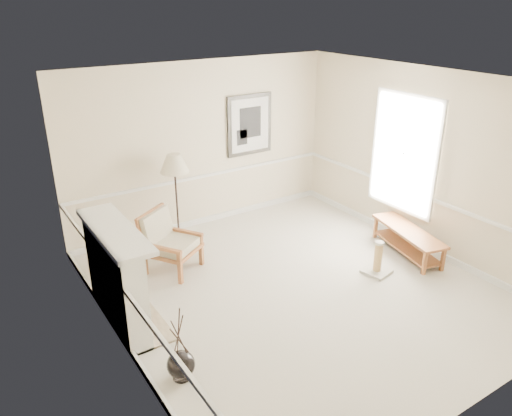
{
  "coord_description": "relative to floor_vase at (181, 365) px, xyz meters",
  "views": [
    {
      "loc": [
        -3.82,
        -4.8,
        3.85
      ],
      "look_at": [
        -0.23,
        0.7,
        1.05
      ],
      "focal_mm": 35.0,
      "sensor_mm": 36.0,
      "label": 1
    }
  ],
  "objects": [
    {
      "name": "scratching_post",
      "position": [
        3.43,
        0.44,
        -0.0
      ],
      "size": [
        0.44,
        0.44,
        0.53
      ],
      "rotation": [
        0.0,
        0.0,
        0.21
      ],
      "color": "silver",
      "rests_on": "ground"
    },
    {
      "name": "fireplace",
      "position": [
        -0.19,
        1.36,
        0.47
      ],
      "size": [
        0.64,
        1.64,
        1.31
      ],
      "color": "white",
      "rests_on": "ground"
    },
    {
      "name": "floor_vase",
      "position": [
        0.0,
        0.0,
        0.0
      ],
      "size": [
        0.31,
        0.31,
        0.91
      ],
      "rotation": [
        0.0,
        0.0,
        0.32
      ],
      "color": "black",
      "rests_on": "ground"
    },
    {
      "name": "ground",
      "position": [
        2.15,
        0.76,
        -0.17
      ],
      "size": [
        5.5,
        5.5,
        0.0
      ],
      "primitive_type": "plane",
      "color": "silver",
      "rests_on": "ground"
    },
    {
      "name": "bench",
      "position": [
        4.3,
        0.63,
        0.11
      ],
      "size": [
        0.76,
        1.52,
        0.42
      ],
      "rotation": [
        0.0,
        0.0,
        -0.23
      ],
      "color": "#985731",
      "rests_on": "ground"
    },
    {
      "name": "armchair",
      "position": [
        0.86,
        2.29,
        0.33
      ],
      "size": [
        0.98,
        0.99,
        0.92
      ],
      "rotation": [
        0.0,
        0.0,
        0.58
      ],
      "color": "#985731",
      "rests_on": "ground"
    },
    {
      "name": "floor_lamp",
      "position": [
        1.43,
        3.13,
        1.15
      ],
      "size": [
        0.6,
        0.6,
        1.51
      ],
      "rotation": [
        0.0,
        0.0,
        -0.31
      ],
      "color": "black",
      "rests_on": "ground"
    },
    {
      "name": "room",
      "position": [
        2.29,
        0.83,
        1.7
      ],
      "size": [
        5.04,
        5.54,
        2.92
      ],
      "color": "beige",
      "rests_on": "ground"
    }
  ]
}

